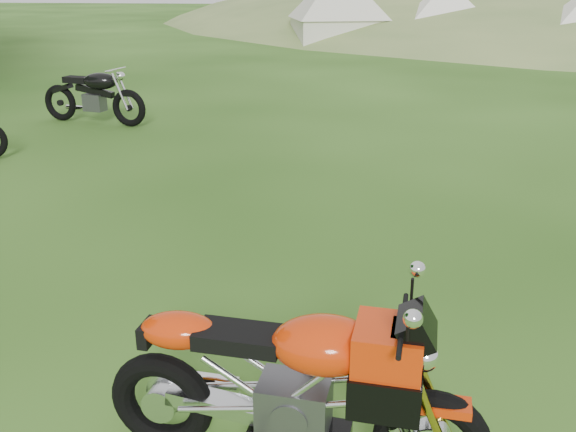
% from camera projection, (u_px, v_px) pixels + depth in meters
% --- Properties ---
extents(ground, '(120.00, 120.00, 0.00)m').
position_uv_depth(ground, '(253.00, 310.00, 5.29)').
color(ground, '#1C410D').
rests_on(ground, ground).
extents(sport_motorcycle, '(2.06, 0.72, 1.21)m').
position_uv_depth(sport_motorcycle, '(291.00, 373.00, 3.41)').
color(sport_motorcycle, red).
rests_on(sport_motorcycle, ground).
extents(vintage_moto_d, '(2.16, 0.96, 1.11)m').
position_uv_depth(vintage_moto_d, '(93.00, 94.00, 11.75)').
color(vintage_moto_d, black).
rests_on(vintage_moto_d, ground).
extents(tent_left, '(4.02, 4.02, 2.85)m').
position_uv_depth(tent_left, '(338.00, 7.00, 25.33)').
color(tent_left, beige).
rests_on(tent_left, ground).
extents(tent_mid, '(3.14, 3.14, 2.52)m').
position_uv_depth(tent_mid, '(445.00, 12.00, 24.98)').
color(tent_mid, white).
rests_on(tent_mid, ground).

